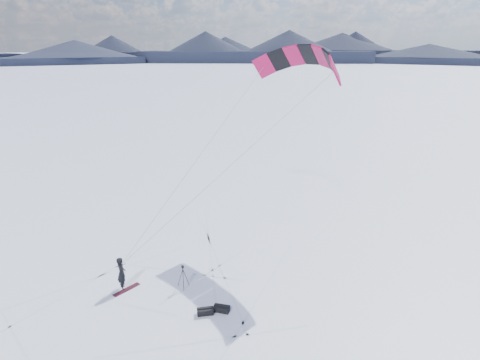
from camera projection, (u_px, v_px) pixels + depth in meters
name	position (u px, v px, depth m)	size (l,w,h in m)	color
ground	(151.00, 299.00, 20.00)	(1800.00, 1800.00, 0.00)	white
horizon_hills	(145.00, 218.00, 18.60)	(704.00, 705.94, 10.13)	black
snow_tracks	(142.00, 310.00, 19.18)	(17.62, 14.39, 0.01)	silver
snowkiter	(123.00, 288.00, 20.92)	(0.66, 0.43, 1.80)	black
snowboard	(127.00, 290.00, 20.77)	(1.51, 0.28, 0.04)	maroon
tripod	(183.00, 273.00, 20.76)	(0.61, 0.59, 1.27)	black
gear_bag_a	(205.00, 311.00, 18.86)	(0.82, 0.49, 0.34)	black
gear_bag_b	(222.00, 309.00, 19.06)	(0.84, 0.74, 0.35)	black
power_kite	(302.00, 62.00, 24.58)	(13.46, 6.91, 10.78)	#B40F48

